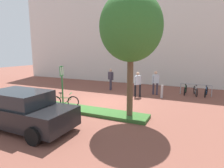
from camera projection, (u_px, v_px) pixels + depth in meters
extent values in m
plane|color=brown|center=(104.00, 103.00, 11.45)|extent=(60.00, 60.00, 0.00)
cube|color=silver|center=(142.00, 32.00, 17.94)|extent=(28.00, 1.20, 10.00)
cube|color=#336028|center=(83.00, 110.00, 9.88)|extent=(7.00, 1.10, 0.16)
cylinder|color=brown|center=(130.00, 86.00, 8.60)|extent=(0.28, 0.28, 3.06)
ellipsoid|color=#2D6628|center=(131.00, 27.00, 8.15)|extent=(2.78, 2.78, 3.05)
cylinder|color=#2D7238|center=(62.00, 87.00, 10.21)|extent=(0.08, 0.08, 2.35)
cube|color=#198C33|center=(62.00, 71.00, 10.06)|extent=(0.09, 0.36, 0.52)
cube|color=white|center=(62.00, 71.00, 10.06)|extent=(0.09, 0.30, 0.44)
torus|color=black|center=(55.00, 101.00, 10.56)|extent=(0.64, 0.29, 0.66)
torus|color=black|center=(73.00, 102.00, 10.49)|extent=(0.64, 0.29, 0.66)
cylinder|color=#1E7233|center=(64.00, 98.00, 10.48)|extent=(0.80, 0.33, 0.04)
cylinder|color=#1E7233|center=(66.00, 102.00, 10.52)|extent=(0.58, 0.25, 0.44)
cylinder|color=#1E7233|center=(61.00, 96.00, 10.48)|extent=(0.04, 0.04, 0.28)
cube|color=black|center=(61.00, 93.00, 10.45)|extent=(0.22, 0.14, 0.05)
cylinder|color=#1E7233|center=(71.00, 93.00, 10.41)|extent=(0.18, 0.41, 0.04)
cylinder|color=#99999E|center=(181.00, 89.00, 13.88)|extent=(0.06, 0.06, 0.80)
cylinder|color=#99999E|center=(212.00, 91.00, 12.91)|extent=(0.06, 0.06, 0.80)
cylinder|color=#99999E|center=(196.00, 84.00, 13.33)|extent=(2.05, 0.21, 0.06)
torus|color=black|center=(185.00, 91.00, 13.35)|extent=(0.08, 0.61, 0.61)
torus|color=black|center=(186.00, 89.00, 14.17)|extent=(0.08, 0.61, 0.61)
cylinder|color=#1E7233|center=(186.00, 87.00, 13.73)|extent=(0.07, 0.77, 0.03)
cylinder|color=#1E7233|center=(186.00, 90.00, 13.85)|extent=(0.06, 0.56, 0.40)
cylinder|color=#1E7233|center=(185.00, 86.00, 13.56)|extent=(0.03, 0.03, 0.26)
cube|color=black|center=(186.00, 84.00, 13.53)|extent=(0.08, 0.19, 0.05)
cylinder|color=#1E7233|center=(186.00, 84.00, 14.00)|extent=(0.39, 0.05, 0.04)
torus|color=black|center=(197.00, 93.00, 12.94)|extent=(0.16, 0.61, 0.61)
torus|color=black|center=(194.00, 90.00, 13.84)|extent=(0.16, 0.61, 0.61)
cylinder|color=silver|center=(196.00, 88.00, 13.35)|extent=(0.16, 0.76, 0.03)
cylinder|color=silver|center=(195.00, 91.00, 13.48)|extent=(0.13, 0.55, 0.40)
cylinder|color=silver|center=(196.00, 87.00, 13.17)|extent=(0.03, 0.03, 0.26)
cube|color=black|center=(196.00, 85.00, 13.15)|extent=(0.10, 0.19, 0.05)
cylinder|color=silver|center=(195.00, 84.00, 13.65)|extent=(0.39, 0.10, 0.04)
torus|color=black|center=(205.00, 93.00, 12.72)|extent=(0.14, 0.61, 0.61)
torus|color=black|center=(207.00, 91.00, 13.50)|extent=(0.14, 0.61, 0.61)
cylinder|color=#194CA5|center=(206.00, 89.00, 13.08)|extent=(0.14, 0.77, 0.03)
cylinder|color=#194CA5|center=(206.00, 92.00, 13.20)|extent=(0.11, 0.56, 0.40)
cylinder|color=#194CA5|center=(206.00, 88.00, 12.92)|extent=(0.03, 0.03, 0.26)
cube|color=black|center=(206.00, 86.00, 12.89)|extent=(0.10, 0.19, 0.05)
cylinder|color=#194CA5|center=(207.00, 85.00, 13.33)|extent=(0.39, 0.09, 0.04)
cylinder|color=#ADADB2|center=(162.00, 91.00, 12.64)|extent=(0.16, 0.16, 0.90)
cylinder|color=#383342|center=(111.00, 84.00, 15.51)|extent=(0.14, 0.14, 0.85)
cylinder|color=#383342|center=(110.00, 85.00, 15.22)|extent=(0.14, 0.14, 0.85)
cube|color=#383342|center=(111.00, 76.00, 15.23)|extent=(0.46, 0.38, 0.62)
cylinder|color=#383342|center=(109.00, 76.00, 15.43)|extent=(0.09, 0.09, 0.59)
cylinder|color=#383342|center=(113.00, 76.00, 15.05)|extent=(0.09, 0.09, 0.59)
sphere|color=tan|center=(111.00, 70.00, 15.16)|extent=(0.22, 0.22, 0.22)
cylinder|color=#383342|center=(157.00, 89.00, 13.56)|extent=(0.14, 0.14, 0.85)
cylinder|color=#383342|center=(153.00, 89.00, 13.68)|extent=(0.14, 0.14, 0.85)
cube|color=silver|center=(156.00, 79.00, 13.50)|extent=(0.45, 0.45, 0.62)
cylinder|color=silver|center=(159.00, 79.00, 13.59)|extent=(0.09, 0.09, 0.59)
cylinder|color=silver|center=(152.00, 80.00, 13.41)|extent=(0.09, 0.09, 0.59)
sphere|color=tan|center=(156.00, 73.00, 13.42)|extent=(0.22, 0.22, 0.22)
cylinder|color=black|center=(140.00, 91.00, 12.98)|extent=(0.14, 0.14, 0.85)
cylinder|color=black|center=(135.00, 90.00, 13.13)|extent=(0.14, 0.14, 0.85)
cube|color=silver|center=(138.00, 80.00, 12.93)|extent=(0.42, 0.47, 0.62)
cylinder|color=silver|center=(141.00, 80.00, 13.07)|extent=(0.09, 0.09, 0.59)
cylinder|color=silver|center=(135.00, 81.00, 12.80)|extent=(0.09, 0.09, 0.59)
sphere|color=tan|center=(138.00, 74.00, 12.85)|extent=(0.22, 0.22, 0.22)
cube|color=black|center=(24.00, 114.00, 7.62)|extent=(4.31, 1.81, 0.76)
cube|color=#1E2328|center=(19.00, 98.00, 7.59)|extent=(2.41, 1.59, 0.56)
cylinder|color=black|center=(67.00, 119.00, 7.87)|extent=(0.64, 0.22, 0.64)
cylinder|color=black|center=(33.00, 136.00, 6.26)|extent=(0.64, 0.22, 0.64)
cylinder|color=black|center=(19.00, 110.00, 9.08)|extent=(0.64, 0.22, 0.64)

